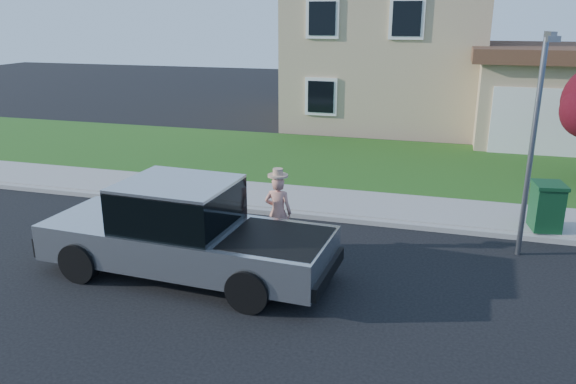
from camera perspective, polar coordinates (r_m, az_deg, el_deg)
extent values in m
plane|color=black|center=(11.09, -0.03, -7.81)|extent=(80.00, 80.00, 0.00)
cube|color=gray|center=(13.50, 7.49, -2.93)|extent=(40.00, 0.20, 0.12)
cube|color=gray|center=(14.52, 8.17, -1.40)|extent=(40.00, 2.00, 0.15)
cube|color=#1C4313|center=(18.81, 10.14, 2.84)|extent=(40.00, 7.00, 0.10)
cube|color=tan|center=(26.81, 10.41, 14.01)|extent=(8.00, 9.00, 6.40)
cube|color=tan|center=(24.12, 25.08, 8.46)|extent=(5.50, 6.00, 3.20)
cube|color=white|center=(21.23, 26.09, 6.32)|extent=(4.60, 0.12, 2.30)
cube|color=#4C2D1E|center=(23.95, 25.65, 12.69)|extent=(6.20, 6.80, 0.50)
cube|color=white|center=(22.63, 3.51, 17.19)|extent=(1.30, 0.10, 1.50)
cube|color=white|center=(22.15, 11.98, 16.85)|extent=(1.30, 0.10, 1.50)
cube|color=black|center=(22.85, 3.37, 9.64)|extent=(1.30, 0.10, 1.50)
cylinder|color=black|center=(11.16, -20.38, -6.68)|extent=(0.78, 0.33, 0.76)
cylinder|color=black|center=(12.44, -15.33, -3.67)|extent=(0.78, 0.33, 0.76)
cylinder|color=black|center=(9.49, -4.02, -9.93)|extent=(0.78, 0.33, 0.76)
cylinder|color=black|center=(10.97, -0.41, -5.93)|extent=(0.78, 0.33, 0.76)
cube|color=#B5B9BD|center=(10.75, -10.22, -5.12)|extent=(5.54, 2.20, 0.69)
cube|color=black|center=(10.57, -11.11, -1.37)|extent=(2.10, 1.88, 0.81)
cube|color=#B5B9BD|center=(10.44, -11.25, 0.81)|extent=(2.10, 1.88, 0.08)
cube|color=black|center=(9.91, -1.08, -4.81)|extent=(1.81, 1.72, 0.06)
cube|color=black|center=(12.32, -21.47, -3.78)|extent=(0.21, 1.82, 0.38)
cube|color=black|center=(9.86, 4.10, -8.20)|extent=(0.21, 1.82, 0.24)
cube|color=black|center=(11.81, -11.82, 0.13)|extent=(0.13, 0.22, 0.17)
imported|color=tan|center=(11.77, -1.01, -2.09)|extent=(0.58, 0.39, 1.59)
cylinder|color=tan|center=(11.52, -1.03, 1.73)|extent=(0.42, 0.42, 0.04)
cylinder|color=tan|center=(11.51, -1.04, 2.04)|extent=(0.21, 0.21, 0.15)
cube|color=#103A1C|center=(13.76, 24.76, -1.48)|extent=(0.68, 0.77, 0.99)
cube|color=#103A1C|center=(13.61, 25.05, 0.64)|extent=(0.75, 0.83, 0.08)
cylinder|color=slate|center=(12.01, 23.49, 3.87)|extent=(0.11, 0.11, 4.42)
cube|color=slate|center=(11.53, 25.11, 14.31)|extent=(0.16, 0.49, 0.11)
cube|color=slate|center=(11.32, 25.35, 13.88)|extent=(0.24, 0.18, 0.11)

